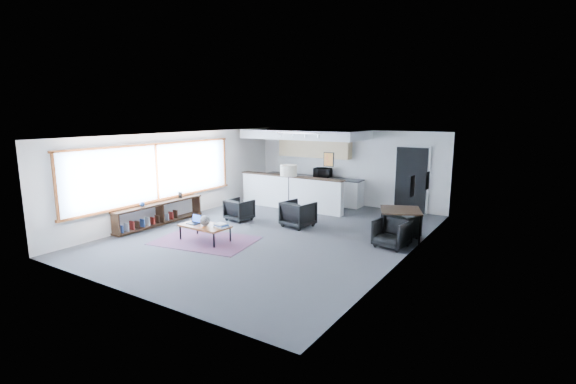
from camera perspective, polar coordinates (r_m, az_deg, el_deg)
The scene contains 21 objects.
room at distance 10.87m, azimuth -1.92°, elevation 0.87°, with size 7.02×9.02×2.62m.
window at distance 12.51m, azimuth -17.53°, elevation 2.40°, with size 0.10×5.95×1.66m.
console at distance 12.50m, azimuth -17.28°, elevation -2.87°, with size 0.35×3.00×0.80m.
kitchenette at distance 14.60m, azimuth 2.45°, elevation 3.70°, with size 4.20×1.96×2.60m.
doorway at distance 13.93m, azimuth 16.50°, elevation 1.67°, with size 1.10×0.12×2.15m.
track_light at distance 12.90m, azimuth 1.45°, elevation 7.91°, with size 1.60×0.07×0.15m.
wall_art_lower at distance 9.72m, azimuth 16.58°, elevation 0.75°, with size 0.03×0.38×0.48m.
wall_art_upper at distance 10.97m, azimuth 18.47°, elevation 1.47°, with size 0.03×0.34×0.44m.
kilim_rug at distance 10.75m, azimuth -11.23°, elevation -6.54°, with size 2.68×2.06×0.01m.
coffee_table at distance 10.64m, azimuth -11.30°, elevation -4.62°, with size 1.27×0.71×0.41m.
laptop at distance 10.84m, azimuth -12.60°, elevation -3.87°, with size 0.32×0.27×0.22m.
ceramic_pot at distance 10.57m, azimuth -11.30°, elevation -3.86°, with size 0.25×0.25×0.25m.
book_stack at distance 10.36m, azimuth -9.12°, elevation -4.54°, with size 0.35×0.30×0.10m.
coaster at distance 10.40m, azimuth -11.75°, elevation -4.80°, with size 0.12×0.12×0.01m.
armchair_left at distance 12.53m, azimuth -6.67°, elevation -2.29°, with size 0.69×0.64×0.71m, color black.
armchair_right at distance 11.75m, azimuth 1.40°, elevation -2.84°, with size 0.78×0.73×0.81m, color black.
floor_lamp at distance 12.05m, azimuth 0.09°, elevation 2.67°, with size 0.54×0.54×1.69m.
dining_table at distance 10.75m, azimuth 15.14°, elevation -2.67°, with size 1.25×1.25×0.81m.
dining_chair_near at distance 10.30m, azimuth 14.00°, elevation -5.61°, with size 0.62×0.58×0.64m, color black.
dining_chair_far at distance 11.06m, azimuth 15.38°, elevation -4.63°, with size 0.59×0.55×0.61m, color black.
microwave at distance 14.81m, azimuth 4.76°, elevation 2.80°, with size 0.59×0.33×0.40m, color black.
Camera 1 is at (6.07, -8.82, 3.15)m, focal length 26.00 mm.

